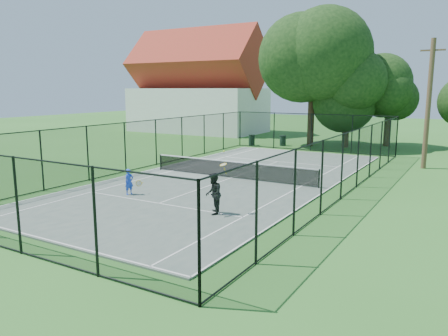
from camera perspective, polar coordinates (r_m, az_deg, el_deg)
The scene contains 13 objects.
ground at distance 24.29m, azimuth 1.00°, elevation -1.43°, with size 120.00×120.00×0.00m, color #2C6422.
tennis_court at distance 24.28m, azimuth 1.00°, elevation -1.36°, with size 11.00×24.00×0.06m, color #515F58.
tennis_net at distance 24.18m, azimuth 1.01°, elevation -0.08°, with size 10.08×0.08×0.95m.
fence at distance 24.03m, azimuth 1.01°, elevation 2.08°, with size 13.10×26.10×3.00m.
tree_near_left at distance 39.02m, azimuth 11.48°, elevation 11.92°, with size 7.71×7.71×10.05m.
tree_near_mid at distance 38.62m, azimuth 15.83°, elevation 9.41°, with size 5.71×5.71×7.47m.
tree_near_right at distance 40.64m, azimuth 20.83°, elevation 9.25°, with size 5.33×5.33×7.36m.
building at distance 51.45m, azimuth -3.50°, elevation 10.26°, with size 15.30×8.15×11.87m.
trash_bin_left at distance 38.89m, azimuth 3.64°, elevation 3.68°, with size 0.58×0.58×0.94m.
trash_bin_right at distance 38.85m, azimuth 7.69°, elevation 3.59°, with size 0.58×0.58×0.93m.
utility_pole at distance 29.87m, azimuth 25.15°, elevation 7.61°, with size 1.40×0.30×7.95m.
player_blue at distance 20.83m, azimuth -12.27°, elevation -1.77°, with size 0.78×0.50×1.21m.
player_black at distance 17.14m, azimuth -1.40°, elevation -3.36°, with size 0.91×0.99×2.51m.
Camera 1 is at (11.68, -20.72, 4.92)m, focal length 35.00 mm.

